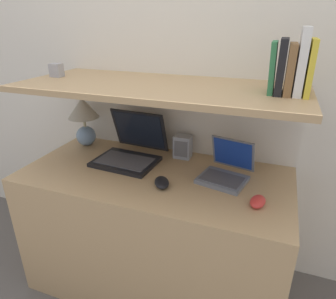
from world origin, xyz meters
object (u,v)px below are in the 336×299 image
object	(u,v)px
book_brown	(290,69)
shelf_gadget	(56,70)
table_lamp	(84,116)
laptop_large	(130,150)
router_box	(183,147)
book_yellow	(310,68)
computer_mouse	(162,183)
laptop_small	(226,171)
second_mouse	(258,202)
book_white	(302,62)
book_black	(281,67)
book_green	(273,68)

from	to	relation	value
book_brown	shelf_gadget	xyz separation A→B (m)	(-1.15, 0.00, -0.06)
table_lamp	book_brown	bearing A→B (deg)	-6.73
laptop_large	router_box	bearing A→B (deg)	25.78
router_box	book_brown	xyz separation A→B (m)	(0.49, -0.16, 0.47)
router_box	shelf_gadget	world-z (taller)	shelf_gadget
table_lamp	book_yellow	bearing A→B (deg)	-6.33
laptop_large	computer_mouse	distance (m)	0.35
laptop_small	book_yellow	xyz separation A→B (m)	(0.29, -0.00, 0.50)
second_mouse	book_yellow	size ratio (longest dim) A/B	0.51
table_lamp	router_box	world-z (taller)	table_lamp
router_box	book_white	xyz separation A→B (m)	(0.53, -0.16, 0.50)
table_lamp	laptop_small	distance (m)	0.91
table_lamp	book_black	bearing A→B (deg)	-6.95
table_lamp	book_white	bearing A→B (deg)	-6.52
computer_mouse	book_black	size ratio (longest dim) A/B	0.61
laptop_small	book_black	size ratio (longest dim) A/B	1.29
book_white	book_black	xyz separation A→B (m)	(-0.07, 0.00, -0.02)
second_mouse	laptop_large	bearing A→B (deg)	162.61
laptop_small	book_white	bearing A→B (deg)	-0.52
second_mouse	book_brown	distance (m)	0.55
book_black	book_green	size ratio (longest dim) A/B	1.06
router_box	book_brown	bearing A→B (deg)	-18.44
computer_mouse	laptop_large	bearing A→B (deg)	141.68
laptop_large	shelf_gadget	distance (m)	0.58
book_yellow	book_black	xyz separation A→B (m)	(-0.10, 0.00, -0.00)
laptop_small	router_box	distance (m)	0.32
table_lamp	book_white	xyz separation A→B (m)	(1.14, -0.13, 0.38)
computer_mouse	table_lamp	bearing A→B (deg)	153.79
book_yellow	shelf_gadget	size ratio (longest dim) A/B	3.14
computer_mouse	router_box	size ratio (longest dim) A/B	1.00
table_lamp	book_white	distance (m)	1.21
table_lamp	second_mouse	world-z (taller)	table_lamp
table_lamp	book_black	distance (m)	1.14
computer_mouse	book_yellow	xyz separation A→B (m)	(0.56, 0.18, 0.53)
table_lamp	book_black	size ratio (longest dim) A/B	1.40
laptop_small	book_black	world-z (taller)	book_black
laptop_large	computer_mouse	bearing A→B (deg)	-38.32
book_yellow	book_green	distance (m)	0.14
laptop_small	book_yellow	distance (m)	0.58
book_white	shelf_gadget	distance (m)	1.19
laptop_large	table_lamp	bearing A→B (deg)	165.17
laptop_small	router_box	world-z (taller)	laptop_small
table_lamp	laptop_large	world-z (taller)	table_lamp
book_brown	shelf_gadget	bearing A→B (deg)	180.00
second_mouse	router_box	xyz separation A→B (m)	(-0.44, 0.35, 0.05)
table_lamp	router_box	size ratio (longest dim) A/B	2.32
router_box	book_brown	world-z (taller)	book_brown
book_green	shelf_gadget	xyz separation A→B (m)	(-1.08, 0.00, -0.07)
book_yellow	book_black	bearing A→B (deg)	180.00
book_yellow	book_brown	bearing A→B (deg)	180.00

